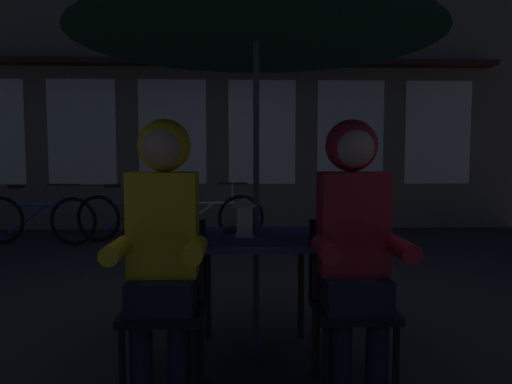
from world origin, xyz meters
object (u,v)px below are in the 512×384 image
at_px(person_right_hooded, 354,228).
at_px(book, 242,231).
at_px(bicycle_nearest, 37,219).
at_px(chair_left, 166,296).
at_px(bicycle_second, 132,218).
at_px(patio_umbrella, 256,8).
at_px(bicycle_third, 205,217).
at_px(chair_right, 350,294).
at_px(person_left_hooded, 163,229).
at_px(lantern, 245,216).
at_px(cafe_table, 256,252).

distance_m(person_right_hooded, book, 0.79).
xyz_separation_m(person_right_hooded, book, (-0.56, 0.54, -0.09)).
xyz_separation_m(person_right_hooded, bicycle_nearest, (-3.35, 4.19, -0.50)).
relative_size(chair_left, bicycle_second, 0.53).
distance_m(patio_umbrella, bicycle_third, 4.36).
distance_m(chair_left, book, 0.68).
xyz_separation_m(patio_umbrella, chair_right, (0.48, -0.37, -1.57)).
distance_m(bicycle_nearest, book, 4.61).
distance_m(chair_right, bicycle_third, 4.47).
xyz_separation_m(patio_umbrella, person_left_hooded, (-0.48, -0.43, -1.21)).
relative_size(lantern, chair_right, 0.27).
height_order(person_left_hooded, book, person_left_hooded).
height_order(chair_left, book, chair_left).
bearing_deg(person_right_hooded, cafe_table, 138.43).
xyz_separation_m(bicycle_second, bicycle_third, (1.01, 0.10, 0.00)).
bearing_deg(lantern, bicycle_nearest, 126.48).
relative_size(cafe_table, patio_umbrella, 0.32).
xyz_separation_m(cafe_table, lantern, (-0.07, -0.03, 0.22)).
height_order(patio_umbrella, chair_right, patio_umbrella).
bearing_deg(chair_right, bicycle_nearest, 129.08).
bearing_deg(chair_right, cafe_table, 142.45).
relative_size(patio_umbrella, person_left_hooded, 1.65).
height_order(patio_umbrella, bicycle_third, patio_umbrella).
bearing_deg(patio_umbrella, bicycle_nearest, 127.39).
bearing_deg(book, person_left_hooded, -113.66).
height_order(chair_right, bicycle_second, chair_right).
bearing_deg(lantern, person_left_hooded, -136.32).
xyz_separation_m(chair_right, person_right_hooded, (0.00, -0.06, 0.36)).
bearing_deg(cafe_table, person_right_hooded, -41.57).
xyz_separation_m(chair_left, bicycle_nearest, (-2.39, 4.13, -0.14)).
distance_m(chair_left, bicycle_nearest, 4.78).
height_order(cafe_table, chair_right, chair_right).
bearing_deg(bicycle_third, person_right_hooded, -76.19).
bearing_deg(book, patio_umbrella, -41.32).
xyz_separation_m(chair_right, bicycle_nearest, (-3.35, 4.13, -0.14)).
bearing_deg(chair_right, person_right_hooded, -90.00).
bearing_deg(person_right_hooded, bicycle_nearest, 128.70).
distance_m(cafe_table, patio_umbrella, 1.42).
bearing_deg(bicycle_nearest, person_right_hooded, -51.30).
bearing_deg(cafe_table, chair_right, -37.55).
height_order(cafe_table, person_right_hooded, person_right_hooded).
xyz_separation_m(patio_umbrella, book, (-0.08, 0.11, -1.31)).
distance_m(lantern, chair_right, 0.74).
xyz_separation_m(bicycle_second, book, (1.52, -3.75, 0.41)).
bearing_deg(book, chair_right, -28.01).
height_order(lantern, bicycle_nearest, lantern).
relative_size(chair_left, person_left_hooded, 0.62).
height_order(lantern, bicycle_second, lantern).
xyz_separation_m(cafe_table, patio_umbrella, (0.00, 0.00, 1.42)).
height_order(person_right_hooded, bicycle_third, person_right_hooded).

